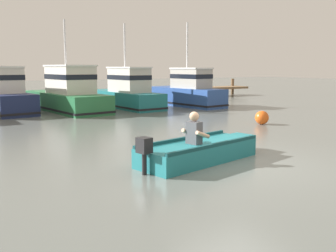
{
  "coord_description": "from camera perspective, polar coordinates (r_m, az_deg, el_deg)",
  "views": [
    {
      "loc": [
        -5.65,
        -6.67,
        2.2
      ],
      "look_at": [
        -0.33,
        2.61,
        0.55
      ],
      "focal_mm": 41.02,
      "sensor_mm": 36.0,
      "label": 1
    }
  ],
  "objects": [
    {
      "name": "moored_boat_green",
      "position": [
        20.1,
        -14.71,
        4.61
      ],
      "size": [
        2.9,
        6.8,
        4.53
      ],
      "color": "#287042",
      "rests_on": "ground"
    },
    {
      "name": "ground_plane",
      "position": [
        9.01,
        10.17,
        -5.49
      ],
      "size": [
        120.0,
        120.0,
        0.0
      ],
      "primitive_type": "plane",
      "color": "slate"
    },
    {
      "name": "moored_boat_teal",
      "position": [
        21.17,
        -6.28,
        4.95
      ],
      "size": [
        2.29,
        6.08,
        4.5
      ],
      "color": "#1E727A",
      "rests_on": "ground"
    },
    {
      "name": "moored_boat_blue",
      "position": [
        22.01,
        2.84,
        5.14
      ],
      "size": [
        2.4,
        5.43,
        4.66
      ],
      "color": "#2D519E",
      "rests_on": "ground"
    },
    {
      "name": "moored_boat_navy",
      "position": [
        20.64,
        -23.65,
        4.22
      ],
      "size": [
        2.74,
        6.55,
        2.25
      ],
      "color": "#19234C",
      "rests_on": "ground"
    },
    {
      "name": "wooden_dock",
      "position": [
        28.06,
        2.33,
        5.51
      ],
      "size": [
        11.09,
        1.64,
        1.28
      ],
      "color": "brown",
      "rests_on": "ground"
    },
    {
      "name": "mooring_buoy",
      "position": [
        15.26,
        13.78,
        1.22
      ],
      "size": [
        0.53,
        0.53,
        0.53
      ],
      "primitive_type": "sphere",
      "color": "#E55919",
      "rests_on": "ground"
    },
    {
      "name": "rowboat_with_person",
      "position": [
        9.09,
        4.8,
        -3.64
      ],
      "size": [
        3.7,
        1.81,
        1.19
      ],
      "color": "#1E727A",
      "rests_on": "ground"
    }
  ]
}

